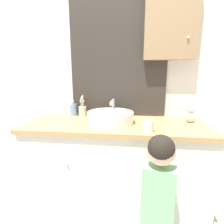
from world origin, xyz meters
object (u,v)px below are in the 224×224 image
Objects in this scene: toothbrush_holder at (83,111)px; child_figure at (159,191)px; soap_dispenser at (73,110)px; teddy_bear at (191,114)px; sink_basin at (111,117)px; drinking_cup at (148,126)px.

toothbrush_holder is 0.97m from child_figure.
teddy_bear is at bearing -6.47° from soap_dispenser.
child_figure is (0.35, -0.44, -0.34)m from sink_basin.
child_figure is 0.42m from drinking_cup.
drinking_cup is at bearing -35.10° from sink_basin.
teddy_bear is (0.66, 0.08, 0.02)m from sink_basin.
sink_basin is 2.88× the size of soap_dispenser.
sink_basin is at bearing -33.07° from toothbrush_holder.
sink_basin is 0.66m from child_figure.
child_figure is (0.74, -0.64, -0.36)m from soap_dispenser.
toothbrush_holder is at bearing 173.48° from teddy_bear.
teddy_bear reaches higher than child_figure.
toothbrush_holder is 1.32× the size of soap_dispenser.
soap_dispenser is 1.83× the size of drinking_cup.
sink_basin is 0.47× the size of child_figure.
drinking_cup is (-0.06, 0.24, 0.34)m from child_figure.
teddy_bear is (0.96, -0.11, 0.01)m from toothbrush_holder.
sink_basin is at bearing -172.86° from teddy_bear.
toothbrush_holder is 0.21× the size of child_figure.
toothbrush_holder reaches higher than soap_dispenser.
drinking_cup is (0.58, -0.40, -0.01)m from toothbrush_holder.
drinking_cup is (0.68, -0.41, -0.02)m from soap_dispenser.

